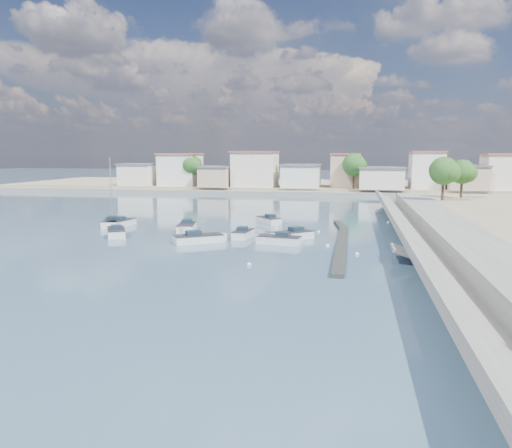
{
  "coord_description": "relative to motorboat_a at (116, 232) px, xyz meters",
  "views": [
    {
      "loc": [
        8.0,
        -39.65,
        9.27
      ],
      "look_at": [
        -2.61,
        14.62,
        1.4
      ],
      "focal_mm": 35.0,
      "sensor_mm": 36.0,
      "label": 1
    }
  ],
  "objects": [
    {
      "name": "motorboat_d",
      "position": [
        19.73,
        1.43,
        -0.0
      ],
      "size": [
        4.7,
        4.49,
        1.48
      ],
      "color": "silver",
      "rests_on": "ground"
    },
    {
      "name": "motorboat_e",
      "position": [
        -2.68,
        7.14,
        -0.0
      ],
      "size": [
        2.3,
        4.96,
        1.48
      ],
      "color": "silver",
      "rests_on": "ground"
    },
    {
      "name": "motorboat_a",
      "position": [
        0.0,
        0.0,
        0.0
      ],
      "size": [
        3.88,
        5.13,
        1.48
      ],
      "color": "silver",
      "rests_on": "ground"
    },
    {
      "name": "sailboat",
      "position": [
        -4.2,
        7.43,
        0.04
      ],
      "size": [
        3.32,
        6.1,
        9.0
      ],
      "color": "silver",
      "rests_on": "ground"
    },
    {
      "name": "far_shore_quay",
      "position": [
        18.31,
        58.89,
        0.02
      ],
      "size": [
        160.0,
        2.5,
        0.8
      ],
      "primitive_type": "cube",
      "color": "slate",
      "rests_on": "ground"
    },
    {
      "name": "motorboat_f",
      "position": [
        15.23,
        13.17,
        -0.0
      ],
      "size": [
        3.84,
        4.16,
        1.48
      ],
      "color": "silver",
      "rests_on": "ground"
    },
    {
      "name": "far_town",
      "position": [
        29.02,
        64.8,
        4.56
      ],
      "size": [
        113.01,
        12.8,
        8.35
      ],
      "color": "beige",
      "rests_on": "far_shore_land"
    },
    {
      "name": "shore_trees",
      "position": [
        26.65,
        56.0,
        5.84
      ],
      "size": [
        74.56,
        38.32,
        7.92
      ],
      "color": "#38281E",
      "rests_on": "ground"
    },
    {
      "name": "far_shore_land",
      "position": [
        18.31,
        79.89,
        0.32
      ],
      "size": [
        160.0,
        40.0,
        1.4
      ],
      "primitive_type": "cube",
      "color": "gray",
      "rests_on": "ground"
    },
    {
      "name": "motorboat_c",
      "position": [
        18.71,
        -1.65,
        0.0
      ],
      "size": [
        5.04,
        2.4,
        1.48
      ],
      "color": "silver",
      "rests_on": "ground"
    },
    {
      "name": "motorboat_h",
      "position": [
        10.78,
        -2.41,
        -0.0
      ],
      "size": [
        5.35,
        4.46,
        1.48
      ],
      "color": "silver",
      "rests_on": "ground"
    },
    {
      "name": "breakwater",
      "position": [
        25.21,
        0.57,
        -0.21
      ],
      "size": [
        2.0,
        31.02,
        0.35
      ],
      "color": "black",
      "rests_on": "ground"
    },
    {
      "name": "mooring_buoys",
      "position": [
        23.21,
        1.94,
        -0.33
      ],
      "size": [
        14.32,
        29.03,
        0.38
      ],
      "color": "white",
      "rests_on": "ground"
    },
    {
      "name": "seawall_walkway",
      "position": [
        36.81,
        0.89,
        0.52
      ],
      "size": [
        5.0,
        90.0,
        1.8
      ],
      "primitive_type": "cube",
      "color": "slate",
      "rests_on": "ground"
    },
    {
      "name": "motorboat_b",
      "position": [
        14.51,
        1.58,
        -0.0
      ],
      "size": [
        1.91,
        4.33,
        1.48
      ],
      "color": "silver",
      "rests_on": "ground"
    },
    {
      "name": "ground",
      "position": [
        18.31,
        27.89,
        -0.38
      ],
      "size": [
        400.0,
        400.0,
        0.0
      ],
      "primitive_type": "plane",
      "color": "#314E62",
      "rests_on": "ground"
    },
    {
      "name": "motorboat_g",
      "position": [
        6.65,
        5.02,
        0.0
      ],
      "size": [
        2.88,
        5.63,
        1.48
      ],
      "color": "silver",
      "rests_on": "ground"
    }
  ]
}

